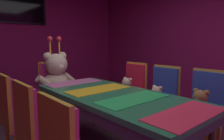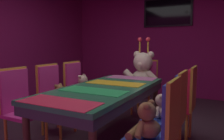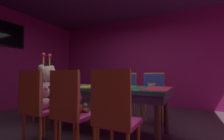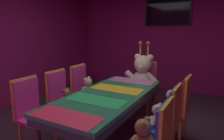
% 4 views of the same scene
% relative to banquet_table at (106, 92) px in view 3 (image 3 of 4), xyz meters
% --- Properties ---
extents(ground_plane, '(7.90, 7.90, 0.00)m').
position_rel_banquet_table_xyz_m(ground_plane, '(0.00, 0.00, -0.65)').
color(ground_plane, '#3F2D38').
extents(wall_right, '(0.12, 6.40, 2.80)m').
position_rel_banquet_table_xyz_m(wall_right, '(2.60, 0.00, 0.75)').
color(wall_right, '#8C1959').
rests_on(wall_right, ground_plane).
extents(banquet_table, '(0.90, 2.02, 0.75)m').
position_rel_banquet_table_xyz_m(banquet_table, '(0.00, 0.00, 0.00)').
color(banquet_table, '#26724C').
rests_on(banquet_table, ground_plane).
extents(chair_left_0, '(0.42, 0.41, 0.98)m').
position_rel_banquet_table_xyz_m(chair_left_0, '(-0.88, -0.57, -0.06)').
color(chair_left_0, '#CC338C').
rests_on(chair_left_0, ground_plane).
extents(chair_left_1, '(0.42, 0.41, 0.98)m').
position_rel_banquet_table_xyz_m(chair_left_1, '(-0.88, -0.00, -0.06)').
color(chair_left_1, '#CC338C').
rests_on(chair_left_1, ground_plane).
extents(teddy_left_1, '(0.21, 0.27, 0.26)m').
position_rel_banquet_table_xyz_m(teddy_left_1, '(-0.74, -0.00, -0.08)').
color(teddy_left_1, olive).
rests_on(teddy_left_1, chair_left_1).
extents(chair_left_2, '(0.42, 0.41, 0.98)m').
position_rel_banquet_table_xyz_m(chair_left_2, '(-0.88, 0.57, -0.06)').
color(chair_left_2, '#CC338C').
rests_on(chair_left_2, ground_plane).
extents(teddy_left_2, '(0.26, 0.34, 0.32)m').
position_rel_banquet_table_xyz_m(teddy_left_2, '(-0.74, 0.57, -0.06)').
color(teddy_left_2, beige).
rests_on(teddy_left_2, chair_left_2).
extents(chair_right_0, '(0.42, 0.41, 0.98)m').
position_rel_banquet_table_xyz_m(chair_right_0, '(0.88, -0.60, -0.06)').
color(chair_right_0, '#2D47B2').
rests_on(chair_right_0, ground_plane).
extents(teddy_right_0, '(0.27, 0.34, 0.33)m').
position_rel_banquet_table_xyz_m(teddy_right_0, '(0.74, -0.60, -0.05)').
color(teddy_right_0, olive).
rests_on(teddy_right_0, chair_right_0).
extents(chair_right_1, '(0.42, 0.41, 0.98)m').
position_rel_banquet_table_xyz_m(chair_right_1, '(0.85, -0.03, -0.06)').
color(chair_right_1, '#2D47B2').
rests_on(chair_right_1, ground_plane).
extents(teddy_right_1, '(0.23, 0.29, 0.28)m').
position_rel_banquet_table_xyz_m(teddy_right_1, '(0.71, -0.03, -0.07)').
color(teddy_right_1, beige).
rests_on(teddy_right_1, chair_right_1).
extents(chair_right_2, '(0.42, 0.41, 0.98)m').
position_rel_banquet_table_xyz_m(chair_right_2, '(0.89, 0.56, -0.06)').
color(chair_right_2, red).
rests_on(chair_right_2, ground_plane).
extents(teddy_right_2, '(0.25, 0.33, 0.31)m').
position_rel_banquet_table_xyz_m(teddy_right_2, '(0.74, 0.56, -0.06)').
color(teddy_right_2, beige).
rests_on(teddy_right_2, chair_right_2).
extents(throne_chair, '(0.41, 0.42, 0.98)m').
position_rel_banquet_table_xyz_m(throne_chair, '(0.00, 1.54, -0.06)').
color(throne_chair, '#CC338C').
rests_on(throne_chair, ground_plane).
extents(king_teddy_bear, '(0.73, 0.57, 0.94)m').
position_rel_banquet_table_xyz_m(king_teddy_bear, '(0.00, 1.37, 0.11)').
color(king_teddy_bear, beige).
rests_on(king_teddy_bear, throne_chair).
extents(wall_tv, '(1.17, 0.06, 0.68)m').
position_rel_banquet_table_xyz_m(wall_tv, '(0.00, 3.11, 1.40)').
color(wall_tv, black).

